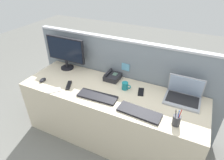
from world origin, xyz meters
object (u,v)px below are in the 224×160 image
at_px(laptop, 184,94).
at_px(cell_phone_white_slab, 54,90).
at_px(keyboard_main, 139,112).
at_px(coffee_mug, 125,86).
at_px(tv_remote, 69,85).
at_px(desk_phone, 112,76).
at_px(desktop_monitor, 65,51).
at_px(keyboard_spare, 97,96).
at_px(computer_mouse_right_hand, 43,80).
at_px(pen_cup, 176,120).
at_px(cell_phone_black_slab, 141,92).

relative_size(laptop, cell_phone_white_slab, 2.43).
bearing_deg(keyboard_main, coffee_mug, 134.86).
relative_size(cell_phone_white_slab, tv_remote, 0.88).
bearing_deg(cell_phone_white_slab, laptop, 62.55).
bearing_deg(desk_phone, keyboard_main, -41.74).
xyz_separation_m(desktop_monitor, tv_remote, (0.29, -0.36, -0.24)).
bearing_deg(tv_remote, keyboard_main, -31.72).
relative_size(keyboard_main, keyboard_spare, 0.98).
relative_size(computer_mouse_right_hand, pen_cup, 0.54).
bearing_deg(computer_mouse_right_hand, desk_phone, 25.48).
xyz_separation_m(cell_phone_black_slab, coffee_mug, (-0.19, -0.02, 0.04)).
bearing_deg(tv_remote, laptop, -11.47).
bearing_deg(desktop_monitor, computer_mouse_right_hand, -99.31).
xyz_separation_m(laptop, tv_remote, (-1.26, -0.33, -0.05)).
distance_m(laptop, cell_phone_white_slab, 1.43).
height_order(desktop_monitor, coffee_mug, desktop_monitor).
height_order(pen_cup, cell_phone_white_slab, pen_cup).
bearing_deg(laptop, keyboard_spare, -156.20).
height_order(desk_phone, keyboard_spare, desk_phone).
height_order(desktop_monitor, keyboard_spare, desktop_monitor).
bearing_deg(pen_cup, coffee_mug, 152.79).
bearing_deg(computer_mouse_right_hand, keyboard_main, -5.30).
xyz_separation_m(tv_remote, coffee_mug, (0.63, 0.23, 0.03)).
height_order(cell_phone_white_slab, tv_remote, tv_remote).
bearing_deg(tv_remote, cell_phone_white_slab, -146.30).
distance_m(desk_phone, coffee_mug, 0.27).
bearing_deg(pen_cup, desktop_monitor, 163.59).
xyz_separation_m(cell_phone_white_slab, tv_remote, (0.09, 0.15, 0.01)).
xyz_separation_m(keyboard_spare, cell_phone_black_slab, (0.40, 0.30, -0.01)).
bearing_deg(pen_cup, computer_mouse_right_hand, 178.53).
xyz_separation_m(keyboard_main, coffee_mug, (-0.28, 0.32, 0.03)).
xyz_separation_m(desktop_monitor, desk_phone, (0.69, 0.00, -0.22)).
relative_size(keyboard_spare, cell_phone_black_slab, 2.83).
relative_size(keyboard_spare, computer_mouse_right_hand, 4.37).
height_order(desk_phone, cell_phone_white_slab, desk_phone).
xyz_separation_m(desktop_monitor, computer_mouse_right_hand, (-0.07, -0.41, -0.24)).
distance_m(keyboard_spare, computer_mouse_right_hand, 0.77).
distance_m(laptop, tv_remote, 1.30).
bearing_deg(desk_phone, cell_phone_black_slab, -15.41).
relative_size(keyboard_spare, tv_remote, 2.57).
distance_m(desktop_monitor, cell_phone_white_slab, 0.61).
xyz_separation_m(desk_phone, coffee_mug, (0.23, -0.14, 0.01)).
bearing_deg(pen_cup, cell_phone_white_slab, -177.39).
xyz_separation_m(computer_mouse_right_hand, cell_phone_black_slab, (1.17, 0.30, -0.01)).
bearing_deg(keyboard_main, desktop_monitor, 162.98).
distance_m(keyboard_spare, cell_phone_black_slab, 0.50).
xyz_separation_m(desk_phone, tv_remote, (-0.40, -0.37, -0.03)).
height_order(laptop, computer_mouse_right_hand, laptop).
height_order(laptop, pen_cup, laptop).
bearing_deg(cell_phone_white_slab, keyboard_main, 46.56).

